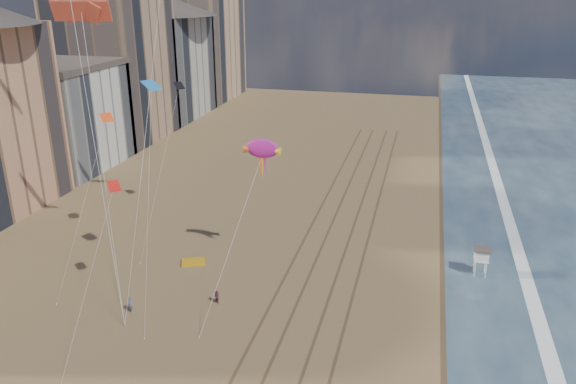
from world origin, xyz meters
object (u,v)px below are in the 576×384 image
at_px(lifeguard_stand, 482,255).
at_px(show_kite, 262,149).
at_px(kite_flyer_b, 217,297).
at_px(grounded_kite, 194,262).
at_px(kite_flyer_a, 130,305).

xyz_separation_m(lifeguard_stand, show_kite, (-22.43, -3.87, 10.96)).
relative_size(show_kite, kite_flyer_b, 12.86).
bearing_deg(grounded_kite, show_kite, -14.58).
distance_m(kite_flyer_a, kite_flyer_b, 7.99).
relative_size(lifeguard_stand, kite_flyer_b, 2.06).
relative_size(lifeguard_stand, grounded_kite, 1.18).
distance_m(lifeguard_stand, grounded_kite, 30.64).
bearing_deg(show_kite, lifeguard_stand, 9.79).
xyz_separation_m(lifeguard_stand, kite_flyer_b, (-24.77, -12.00, -1.57)).
bearing_deg(lifeguard_stand, kite_flyer_b, -154.15).
height_order(lifeguard_stand, kite_flyer_a, lifeguard_stand).
distance_m(grounded_kite, kite_flyer_b, 8.91).
bearing_deg(lifeguard_stand, show_kite, -170.21).
relative_size(grounded_kite, kite_flyer_a, 1.65).
bearing_deg(grounded_kite, kite_flyer_b, -75.02).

